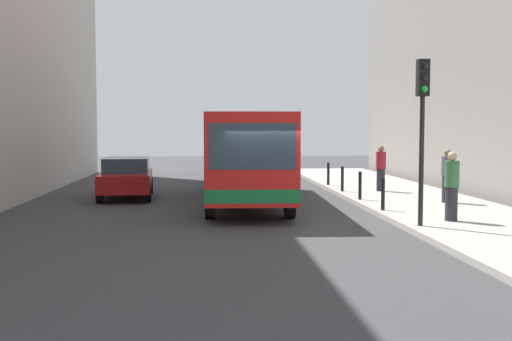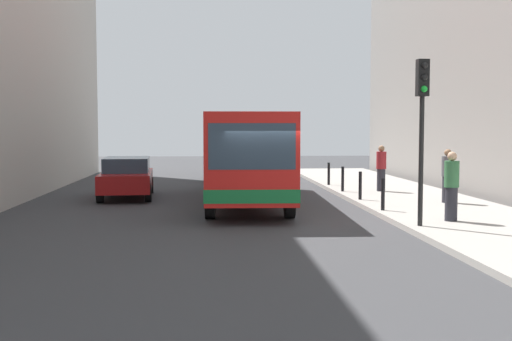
# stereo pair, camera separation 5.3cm
# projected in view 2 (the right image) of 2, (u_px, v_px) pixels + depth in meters

# --- Properties ---
(ground_plane) EXTENTS (80.00, 80.00, 0.00)m
(ground_plane) POSITION_uv_depth(u_px,v_px,m) (270.00, 222.00, 17.34)
(ground_plane) COLOR #38383A
(sidewalk) EXTENTS (4.40, 40.00, 0.15)m
(sidewalk) POSITION_uv_depth(u_px,v_px,m) (461.00, 217.00, 17.75)
(sidewalk) COLOR #9E9991
(sidewalk) RESTS_ON ground
(bus) EXTENTS (2.89, 11.10, 3.00)m
(bus) POSITION_uv_depth(u_px,v_px,m) (246.00, 152.00, 21.84)
(bus) COLOR red
(bus) RESTS_ON ground
(car_beside_bus) EXTENTS (2.09, 4.50, 1.48)m
(car_beside_bus) POSITION_uv_depth(u_px,v_px,m) (127.00, 176.00, 23.28)
(car_beside_bus) COLOR maroon
(car_beside_bus) RESTS_ON ground
(car_behind_bus) EXTENTS (2.14, 4.53, 1.48)m
(car_behind_bus) POSITION_uv_depth(u_px,v_px,m) (231.00, 164.00, 31.09)
(car_behind_bus) COLOR black
(car_behind_bus) RESTS_ON ground
(traffic_light) EXTENTS (0.28, 0.33, 4.10)m
(traffic_light) POSITION_uv_depth(u_px,v_px,m) (422.00, 110.00, 15.45)
(traffic_light) COLOR black
(traffic_light) RESTS_ON sidewalk
(bollard_near) EXTENTS (0.11, 0.11, 0.95)m
(bollard_near) POSITION_uv_depth(u_px,v_px,m) (383.00, 194.00, 18.58)
(bollard_near) COLOR black
(bollard_near) RESTS_ON sidewalk
(bollard_mid) EXTENTS (0.11, 0.11, 0.95)m
(bollard_mid) POSITION_uv_depth(u_px,v_px,m) (360.00, 186.00, 21.34)
(bollard_mid) COLOR black
(bollard_mid) RESTS_ON sidewalk
(bollard_far) EXTENTS (0.11, 0.11, 0.95)m
(bollard_far) POSITION_uv_depth(u_px,v_px,m) (343.00, 179.00, 24.09)
(bollard_far) COLOR black
(bollard_far) RESTS_ON sidewalk
(bollard_farthest) EXTENTS (0.11, 0.11, 0.95)m
(bollard_farthest) POSITION_uv_depth(u_px,v_px,m) (329.00, 174.00, 26.85)
(bollard_farthest) COLOR black
(bollard_farthest) RESTS_ON sidewalk
(pedestrian_near_signal) EXTENTS (0.38, 0.38, 1.81)m
(pedestrian_near_signal) POSITION_uv_depth(u_px,v_px,m) (451.00, 186.00, 16.42)
(pedestrian_near_signal) COLOR #26262D
(pedestrian_near_signal) RESTS_ON sidewalk
(pedestrian_mid_sidewalk) EXTENTS (0.38, 0.38, 1.74)m
(pedestrian_mid_sidewalk) POSITION_uv_depth(u_px,v_px,m) (447.00, 176.00, 20.46)
(pedestrian_mid_sidewalk) COLOR #26262D
(pedestrian_mid_sidewalk) RESTS_ON sidewalk
(pedestrian_far_sidewalk) EXTENTS (0.38, 0.38, 1.75)m
(pedestrian_far_sidewalk) POSITION_uv_depth(u_px,v_px,m) (381.00, 168.00, 24.16)
(pedestrian_far_sidewalk) COLOR #26262D
(pedestrian_far_sidewalk) RESTS_ON sidewalk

